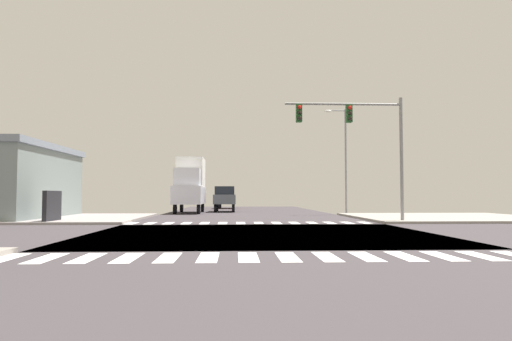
{
  "coord_description": "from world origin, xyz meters",
  "views": [
    {
      "loc": [
        -1.1,
        -19.39,
        1.57
      ],
      "look_at": [
        -0.1,
        2.84,
        2.71
      ],
      "focal_mm": 33.48,
      "sensor_mm": 36.0,
      "label": 1
    }
  ],
  "objects_px": {
    "street_lamp": "(343,152)",
    "pickup_middle_2": "(225,198)",
    "box_truck_farside_1": "(190,184)",
    "pickup_queued_1": "(227,197)",
    "traffic_signal_mast": "(358,130)"
  },
  "relations": [
    {
      "from": "street_lamp",
      "to": "pickup_queued_1",
      "type": "relative_size",
      "value": 1.66
    },
    {
      "from": "street_lamp",
      "to": "pickup_middle_2",
      "type": "height_order",
      "value": "street_lamp"
    },
    {
      "from": "box_truck_farside_1",
      "to": "pickup_middle_2",
      "type": "distance_m",
      "value": 4.08
    },
    {
      "from": "traffic_signal_mast",
      "to": "pickup_middle_2",
      "type": "xyz_separation_m",
      "value": [
        -7.91,
        17.73,
        -3.99
      ]
    },
    {
      "from": "box_truck_farside_1",
      "to": "pickup_middle_2",
      "type": "height_order",
      "value": "box_truck_farside_1"
    },
    {
      "from": "traffic_signal_mast",
      "to": "pickup_queued_1",
      "type": "relative_size",
      "value": 1.4
    },
    {
      "from": "box_truck_farside_1",
      "to": "pickup_queued_1",
      "type": "distance_m",
      "value": 13.85
    },
    {
      "from": "box_truck_farside_1",
      "to": "traffic_signal_mast",
      "type": "bearing_deg",
      "value": 125.53
    },
    {
      "from": "street_lamp",
      "to": "pickup_queued_1",
      "type": "distance_m",
      "value": 20.38
    },
    {
      "from": "pickup_queued_1",
      "to": "box_truck_farside_1",
      "type": "bearing_deg",
      "value": 77.44
    },
    {
      "from": "pickup_middle_2",
      "to": "traffic_signal_mast",
      "type": "bearing_deg",
      "value": 114.04
    },
    {
      "from": "street_lamp",
      "to": "traffic_signal_mast",
      "type": "bearing_deg",
      "value": -98.69
    },
    {
      "from": "traffic_signal_mast",
      "to": "pickup_middle_2",
      "type": "height_order",
      "value": "traffic_signal_mast"
    },
    {
      "from": "pickup_queued_1",
      "to": "pickup_middle_2",
      "type": "xyz_separation_m",
      "value": [
        0.0,
        -11.01,
        0.0
      ]
    },
    {
      "from": "pickup_queued_1",
      "to": "pickup_middle_2",
      "type": "relative_size",
      "value": 1.0
    }
  ]
}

